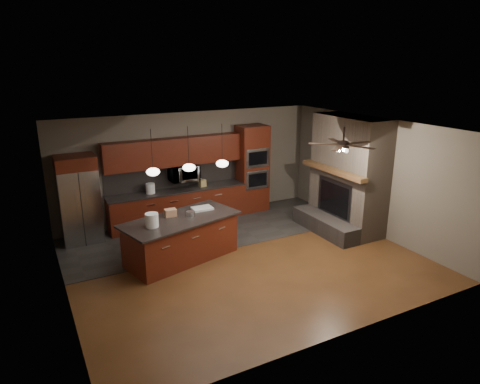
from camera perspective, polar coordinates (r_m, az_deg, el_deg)
ground at (r=9.19m, az=0.53°, el=-8.98°), size 7.00×7.00×0.00m
ceiling at (r=8.34m, az=0.59°, el=8.56°), size 7.00×6.00×0.02m
back_wall at (r=11.29m, az=-6.69°, el=3.49°), size 7.00×0.02×2.80m
right_wall at (r=10.71m, az=17.30°, el=2.06°), size 0.02×6.00×2.80m
left_wall at (r=7.74m, az=-22.99°, el=-4.29°), size 0.02×6.00×2.80m
slate_tile_patch at (r=10.66m, az=-4.07°, el=-5.16°), size 7.00×2.40×0.01m
fireplace_column at (r=10.70m, az=13.99°, el=1.76°), size 1.30×2.10×2.80m
back_cabinetry at (r=11.04m, az=-8.41°, el=0.37°), size 3.59×0.64×2.20m
oven_tower at (r=11.78m, az=1.63°, el=3.13°), size 0.80×0.63×2.38m
microwave at (r=11.00m, az=-7.53°, el=2.55°), size 0.73×0.41×0.50m
refrigerator at (r=10.38m, az=-20.67°, el=-0.95°), size 0.87×0.75×2.03m
kitchen_island at (r=9.11m, az=-7.82°, el=-6.17°), size 2.65×1.71×0.92m
white_bucket at (r=8.54m, az=-11.67°, el=-3.70°), size 0.28×0.28×0.28m
paint_can at (r=9.01m, az=-6.68°, el=-2.91°), size 0.20×0.20×0.10m
paint_tray at (r=9.41m, az=-5.08°, el=-2.18°), size 0.45×0.32×0.04m
cardboard_box at (r=9.07m, az=-9.26°, el=-2.74°), size 0.25×0.19×0.15m
counter_bucket at (r=10.76m, az=-11.86°, el=0.48°), size 0.27×0.27×0.25m
counter_box at (r=11.15m, az=-5.02°, el=1.19°), size 0.18×0.15×0.18m
pendant_left at (r=8.53m, az=-11.52°, el=2.68°), size 0.26×0.26×0.92m
pendant_center at (r=8.76m, az=-6.82°, el=3.29°), size 0.26×0.26×0.92m
pendant_right at (r=9.05m, az=-2.38°, el=3.84°), size 0.26×0.26×0.92m
ceiling_fan at (r=8.77m, az=13.60°, el=6.23°), size 1.27×1.33×0.41m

